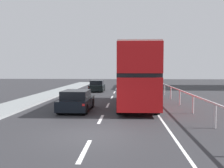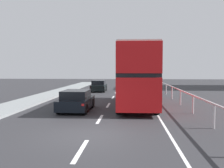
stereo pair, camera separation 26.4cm
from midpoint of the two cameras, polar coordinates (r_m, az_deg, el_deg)
The scene contains 6 objects.
ground_plane at distance 10.75m, azimuth -4.18°, elevation -11.61°, with size 75.33×120.00×0.10m, color #2C2C30.
lane_paint_markings at distance 19.29m, azimuth 5.62°, elevation -4.77°, with size 3.44×46.00×0.01m.
bridge_side_railing at distance 19.77m, azimuth 15.77°, elevation -1.91°, with size 0.10×42.00×1.17m.
double_decker_bus_red at distance 18.68m, azimuth 5.87°, elevation 2.14°, with size 2.68×10.26×4.36m.
hatchback_car_near at distance 16.69m, azimuth -7.68°, elevation -3.80°, with size 1.90×4.17×1.36m.
sedan_car_ahead at distance 30.80m, azimuth -2.79°, elevation -0.47°, with size 1.78×4.09×1.40m.
Camera 2 is at (1.64, -10.27, 2.73)m, focal length 39.99 mm.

